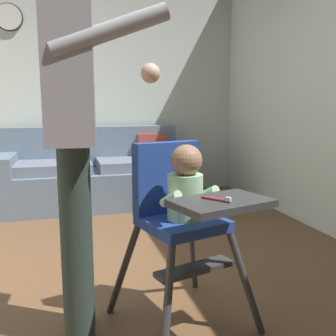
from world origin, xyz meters
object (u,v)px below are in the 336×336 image
high_chair (182,202)px  wall_clock (9,17)px  couch (95,175)px  adult_standing (74,133)px

high_chair → wall_clock: size_ratio=3.03×
couch → high_chair: 2.55m
high_chair → wall_clock: 3.50m
adult_standing → wall_clock: wall_clock is taller
couch → high_chair: size_ratio=2.19×
wall_clock → adult_standing: bearing=-78.8°
adult_standing → wall_clock: bearing=106.2°
couch → high_chair: bearing=5.2°
high_chair → adult_standing: size_ratio=0.54×
high_chair → wall_clock: wall_clock is taller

